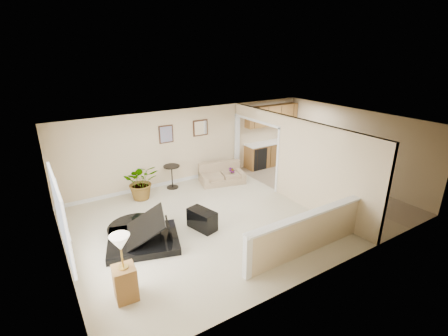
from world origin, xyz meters
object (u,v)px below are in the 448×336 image
piano (138,218)px  accent_table (172,174)px  loveseat (221,173)px  small_plant (232,176)px  palm_plant (142,182)px  lamp_stand (124,273)px  piano_bench (202,220)px

piano → accent_table: size_ratio=2.85×
loveseat → accent_table: bearing=179.2°
accent_table → small_plant: size_ratio=1.48×
piano → loveseat: (3.57, 2.10, -0.32)m
loveseat → palm_plant: 2.74m
small_plant → lamp_stand: bearing=-142.4°
accent_table → lamp_stand: size_ratio=0.58×
piano → piano_bench: size_ratio=2.88×
piano → lamp_stand: 1.89m
accent_table → small_plant: accent_table is taller
piano → loveseat: size_ratio=1.32×
piano → palm_plant: (0.84, 2.26, -0.08)m
piano → piano_bench: 1.62m
piano → lamp_stand: bearing=-98.5°
palm_plant → accent_table: bearing=13.5°
piano_bench → lamp_stand: (-2.36, -1.44, 0.31)m
piano_bench → loveseat: 3.12m
loveseat → accent_table: loveseat is taller
piano_bench → palm_plant: 2.64m
piano_bench → lamp_stand: 2.78m
small_plant → lamp_stand: size_ratio=0.39×
lamp_stand → accent_table: bearing=57.0°
piano → palm_plant: 2.41m
palm_plant → piano: bearing=-110.5°
loveseat → small_plant: (0.28, -0.22, -0.10)m
loveseat → lamp_stand: 5.81m
loveseat → small_plant: size_ratio=3.20×
piano → small_plant: 4.31m
piano_bench → loveseat: size_ratio=0.46×
palm_plant → lamp_stand: (-1.65, -3.97, 0.01)m
piano → lamp_stand: piano is taller
piano → palm_plant: piano is taller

